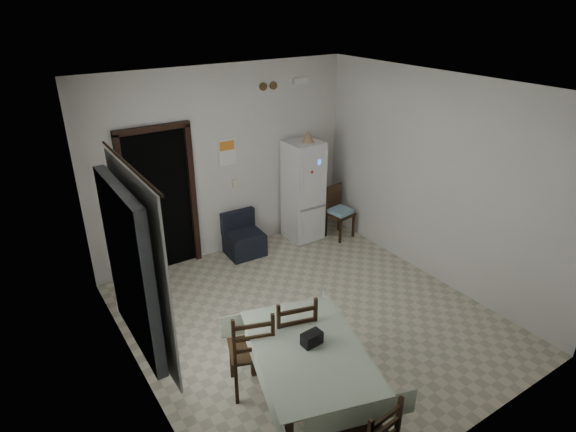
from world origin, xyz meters
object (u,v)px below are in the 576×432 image
at_px(corner_chair, 340,213).
at_px(dining_table, 308,381).
at_px(dining_chair_far_left, 251,348).
at_px(dining_chair_far_right, 291,333).
at_px(fridge, 303,191).
at_px(navy_seat, 244,235).

bearing_deg(corner_chair, dining_table, -142.92).
relative_size(dining_chair_far_left, dining_chair_far_right, 0.98).
relative_size(fridge, dining_table, 1.11).
xyz_separation_m(corner_chair, dining_table, (-2.66, -2.80, -0.05)).
bearing_deg(fridge, navy_seat, -179.89).
distance_m(fridge, dining_table, 3.83).
bearing_deg(navy_seat, corner_chair, -9.74).
xyz_separation_m(fridge, navy_seat, (-1.12, -0.00, -0.49)).
bearing_deg(corner_chair, dining_chair_far_left, -152.62).
bearing_deg(dining_chair_far_left, fridge, -113.89).
xyz_separation_m(corner_chair, dining_chair_far_right, (-2.49, -2.25, 0.08)).
distance_m(dining_table, dining_chair_far_right, 0.59).
xyz_separation_m(navy_seat, corner_chair, (1.64, -0.35, 0.10)).
height_order(fridge, dining_chair_far_left, fridge).
bearing_deg(dining_chair_far_right, fridge, -111.89).
xyz_separation_m(dining_table, dining_chair_far_right, (0.17, 0.55, 0.13)).
height_order(fridge, navy_seat, fridge).
xyz_separation_m(navy_seat, dining_chair_far_right, (-0.85, -2.60, 0.19)).
distance_m(corner_chair, dining_table, 3.86).
height_order(fridge, dining_table, fridge).
distance_m(navy_seat, dining_table, 3.31).
bearing_deg(navy_seat, dining_chair_far_right, -105.77).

